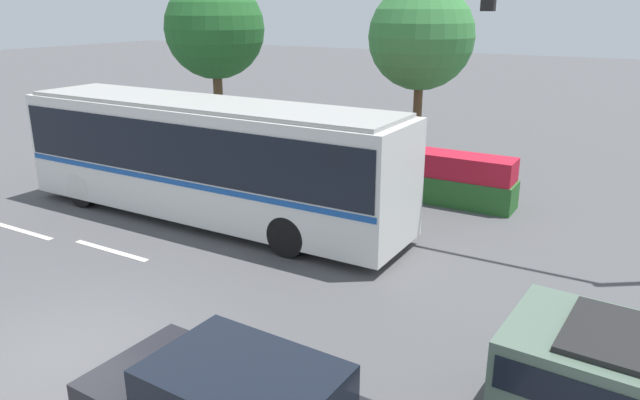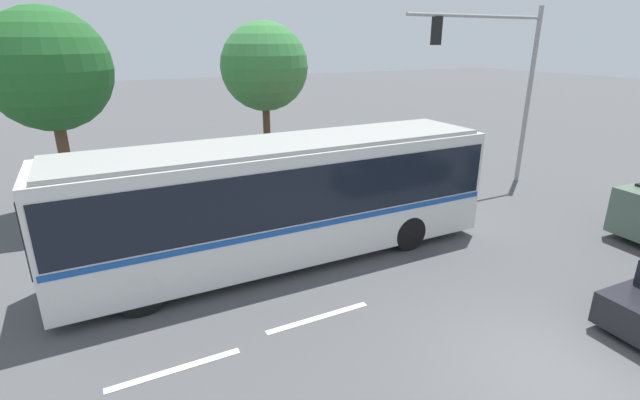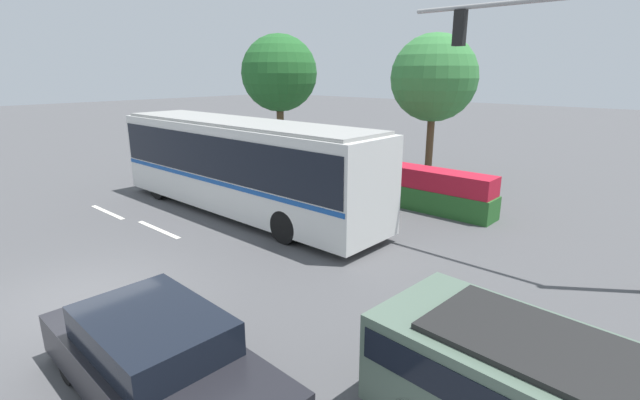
{
  "view_description": "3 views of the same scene",
  "coord_description": "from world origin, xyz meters",
  "px_view_note": "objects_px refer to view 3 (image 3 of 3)",
  "views": [
    {
      "loc": [
        8.16,
        -5.42,
        5.61
      ],
      "look_at": [
        1.78,
        5.45,
        1.48
      ],
      "focal_mm": 33.41,
      "sensor_mm": 36.0,
      "label": 1
    },
    {
      "loc": [
        -6.76,
        -4.13,
        5.68
      ],
      "look_at": [
        -1.74,
        5.53,
        1.86
      ],
      "focal_mm": 25.78,
      "sensor_mm": 36.0,
      "label": 2
    },
    {
      "loc": [
        10.0,
        -3.24,
        4.83
      ],
      "look_at": [
        1.92,
        5.79,
        1.39
      ],
      "focal_mm": 25.37,
      "sensor_mm": 36.0,
      "label": 3
    }
  ],
  "objects_px": {
    "city_bus": "(241,161)",
    "suv_left_lane": "(557,399)",
    "street_tree_left": "(279,74)",
    "street_tree_centre": "(434,78)",
    "sedan_foreground": "(158,360)",
    "traffic_light_pole": "(600,84)"
  },
  "relations": [
    {
      "from": "sedan_foreground",
      "to": "city_bus",
      "type": "bearing_deg",
      "value": 135.68
    },
    {
      "from": "sedan_foreground",
      "to": "street_tree_left",
      "type": "height_order",
      "value": "street_tree_left"
    },
    {
      "from": "sedan_foreground",
      "to": "street_tree_centre",
      "type": "height_order",
      "value": "street_tree_centre"
    },
    {
      "from": "suv_left_lane",
      "to": "traffic_light_pole",
      "type": "height_order",
      "value": "traffic_light_pole"
    },
    {
      "from": "sedan_foreground",
      "to": "street_tree_left",
      "type": "bearing_deg",
      "value": 132.67
    },
    {
      "from": "sedan_foreground",
      "to": "traffic_light_pole",
      "type": "xyz_separation_m",
      "value": [
        3.49,
        9.12,
        3.92
      ]
    },
    {
      "from": "sedan_foreground",
      "to": "traffic_light_pole",
      "type": "bearing_deg",
      "value": 71.08
    },
    {
      "from": "city_bus",
      "to": "street_tree_left",
      "type": "xyz_separation_m",
      "value": [
        -5.1,
        6.7,
        2.9
      ]
    },
    {
      "from": "traffic_light_pole",
      "to": "street_tree_left",
      "type": "distance_m",
      "value": 15.82
    },
    {
      "from": "street_tree_centre",
      "to": "traffic_light_pole",
      "type": "bearing_deg",
      "value": -39.63
    },
    {
      "from": "city_bus",
      "to": "street_tree_left",
      "type": "relative_size",
      "value": 1.71
    },
    {
      "from": "street_tree_left",
      "to": "city_bus",
      "type": "bearing_deg",
      "value": -52.74
    },
    {
      "from": "city_bus",
      "to": "suv_left_lane",
      "type": "xyz_separation_m",
      "value": [
        11.4,
        -4.25,
        -0.88
      ]
    },
    {
      "from": "city_bus",
      "to": "street_tree_left",
      "type": "height_order",
      "value": "street_tree_left"
    },
    {
      "from": "suv_left_lane",
      "to": "street_tree_centre",
      "type": "relative_size",
      "value": 0.74
    },
    {
      "from": "suv_left_lane",
      "to": "traffic_light_pole",
      "type": "distance_m",
      "value": 7.53
    },
    {
      "from": "city_bus",
      "to": "traffic_light_pole",
      "type": "height_order",
      "value": "traffic_light_pole"
    },
    {
      "from": "suv_left_lane",
      "to": "street_tree_left",
      "type": "distance_m",
      "value": 20.16
    },
    {
      "from": "street_tree_centre",
      "to": "suv_left_lane",
      "type": "bearing_deg",
      "value": -55.37
    },
    {
      "from": "city_bus",
      "to": "street_tree_centre",
      "type": "distance_m",
      "value": 9.15
    },
    {
      "from": "suv_left_lane",
      "to": "street_tree_centre",
      "type": "height_order",
      "value": "street_tree_centre"
    },
    {
      "from": "suv_left_lane",
      "to": "street_tree_centre",
      "type": "xyz_separation_m",
      "value": [
        -8.66,
        12.54,
        3.61
      ]
    }
  ]
}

